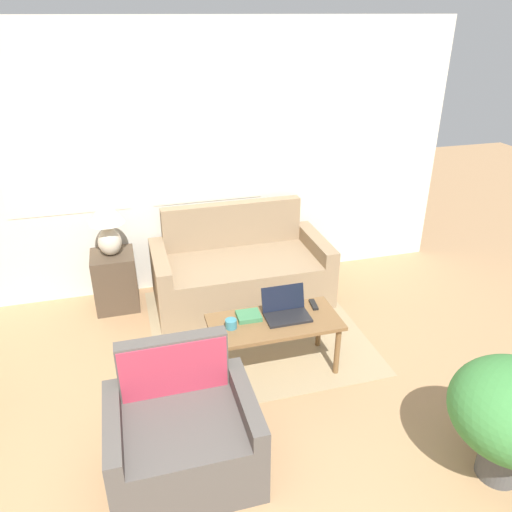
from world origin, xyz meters
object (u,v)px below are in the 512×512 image
at_px(cup_navy, 231,324).
at_px(book_red, 249,316).
at_px(couch, 240,271).
at_px(table_lamp, 107,221).
at_px(coffee_table, 274,327).
at_px(tv_remote, 314,305).
at_px(laptop, 286,310).
at_px(armchair, 183,435).

relative_size(cup_navy, book_red, 0.47).
distance_m(couch, cup_navy, 1.28).
bearing_deg(table_lamp, coffee_table, -48.30).
bearing_deg(coffee_table, tv_remote, 18.32).
distance_m(couch, tv_remote, 1.15).
bearing_deg(cup_navy, laptop, 6.20).
height_order(laptop, cup_navy, laptop).
height_order(couch, table_lamp, table_lamp).
relative_size(laptop, cup_navy, 3.94).
xyz_separation_m(armchair, laptop, (0.95, 0.83, 0.25)).
distance_m(couch, book_red, 1.15).
height_order(armchair, book_red, armchair).
bearing_deg(coffee_table, cup_navy, -179.29).
relative_size(couch, laptop, 4.88).
bearing_deg(armchair, laptop, 41.08).
bearing_deg(table_lamp, book_red, -51.05).
xyz_separation_m(laptop, cup_navy, (-0.45, -0.05, -0.02)).
height_order(couch, tv_remote, couch).
distance_m(armchair, table_lamp, 2.24).
xyz_separation_m(cup_navy, book_red, (0.16, 0.10, -0.02)).
bearing_deg(cup_navy, coffee_table, 0.71).
bearing_deg(armchair, cup_navy, 57.60).
height_order(couch, laptop, couch).
distance_m(laptop, tv_remote, 0.28).
relative_size(laptop, tv_remote, 2.26).
xyz_separation_m(coffee_table, cup_navy, (-0.35, -0.00, 0.09)).
bearing_deg(couch, cup_navy, -106.87).
height_order(cup_navy, tv_remote, cup_navy).
xyz_separation_m(table_lamp, laptop, (1.30, -1.29, -0.39)).
bearing_deg(tv_remote, table_lamp, 142.22).
relative_size(laptop, book_red, 1.85).
bearing_deg(armchair, couch, 66.58).
relative_size(book_red, tv_remote, 1.23).
distance_m(armchair, tv_remote, 1.53).
distance_m(armchair, coffee_table, 1.16).
bearing_deg(armchair, coffee_table, 42.90).
xyz_separation_m(book_red, tv_remote, (0.56, 0.03, -0.01)).
distance_m(table_lamp, cup_navy, 1.64).
xyz_separation_m(armchair, book_red, (0.66, 0.87, 0.21)).
relative_size(couch, tv_remote, 11.05).
bearing_deg(armchair, tv_remote, 36.69).
height_order(book_red, tv_remote, book_red).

